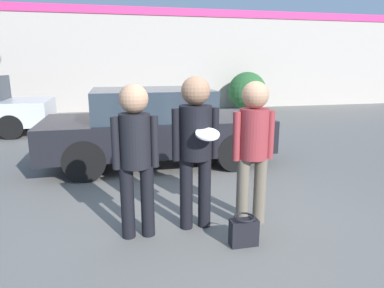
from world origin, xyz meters
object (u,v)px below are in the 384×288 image
(handbag, at_px, (244,231))
(person_right, at_px, (253,142))
(person_left, at_px, (136,149))
(parked_car_near, at_px, (156,126))
(shrub, at_px, (247,91))
(person_middle_with_frisbee, at_px, (196,139))

(handbag, bearing_deg, person_right, 60.52)
(person_left, distance_m, person_right, 1.36)
(person_right, distance_m, handbag, 1.03)
(person_left, height_order, parked_car_near, person_left)
(person_left, xyz_separation_m, shrub, (5.19, 9.83, -0.23))
(person_middle_with_frisbee, bearing_deg, shrub, 65.19)
(person_middle_with_frisbee, xyz_separation_m, shrub, (4.51, 9.76, -0.29))
(person_left, height_order, shrub, person_left)
(person_left, distance_m, person_middle_with_frisbee, 0.69)
(person_left, xyz_separation_m, handbag, (1.09, -0.46, -0.86))
(shrub, bearing_deg, handbag, -111.75)
(person_left, relative_size, person_right, 0.99)
(person_left, relative_size, handbag, 5.13)
(parked_car_near, bearing_deg, handbag, -81.04)
(person_left, xyz_separation_m, person_right, (1.36, 0.02, 0.01))
(parked_car_near, xyz_separation_m, shrub, (4.63, 6.93, 0.05))
(person_right, bearing_deg, handbag, -119.48)
(parked_car_near, bearing_deg, shrub, 56.22)
(person_right, xyz_separation_m, parked_car_near, (-0.80, 2.88, -0.29))
(shrub, bearing_deg, person_right, -111.34)
(person_left, bearing_deg, parked_car_near, 79.16)
(handbag, bearing_deg, person_left, 157.24)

